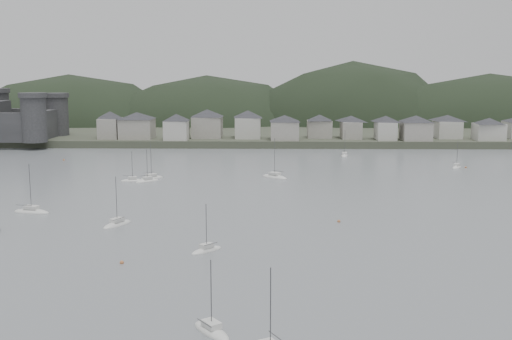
{
  "coord_description": "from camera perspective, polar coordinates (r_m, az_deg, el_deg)",
  "views": [
    {
      "loc": [
        3.35,
        -85.13,
        31.01
      ],
      "look_at": [
        0.0,
        75.0,
        6.0
      ],
      "focal_mm": 43.87,
      "sensor_mm": 36.0,
      "label": 1
    }
  ],
  "objects": [
    {
      "name": "ground",
      "position": [
        90.67,
        -1.01,
        -11.13
      ],
      "size": [
        900.0,
        900.0,
        0.0
      ],
      "primitive_type": "plane",
      "color": "slate",
      "rests_on": "ground"
    },
    {
      "name": "far_shore_land",
      "position": [
        381.29,
        0.69,
        4.43
      ],
      "size": [
        900.0,
        250.0,
        3.0
      ],
      "primitive_type": "cube",
      "color": "#383D2D",
      "rests_on": "ground"
    },
    {
      "name": "forested_ridge",
      "position": [
        357.05,
        1.43,
        2.07
      ],
      "size": [
        851.55,
        103.94,
        102.57
      ],
      "color": "black",
      "rests_on": "ground"
    },
    {
      "name": "waterfront_town",
      "position": [
        273.51,
        11.17,
        4.02
      ],
      "size": [
        451.48,
        28.46,
        12.92
      ],
      "color": "gray",
      "rests_on": "far_shore_land"
    },
    {
      "name": "moored_fleet",
      "position": [
        158.8,
        -5.95,
        -2.37
      ],
      "size": [
        257.03,
        176.2,
        13.18
      ],
      "color": "silver",
      "rests_on": "ground"
    },
    {
      "name": "mooring_buoys",
      "position": [
        141.44,
        1.22,
        -3.73
      ],
      "size": [
        173.47,
        152.38,
        0.7
      ],
      "color": "#B66B3C",
      "rests_on": "ground"
    }
  ]
}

